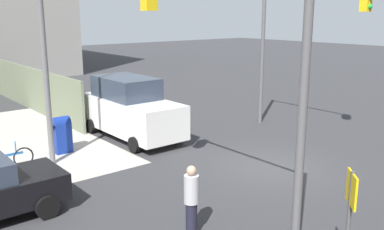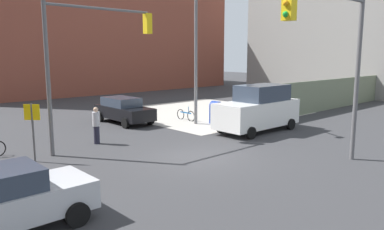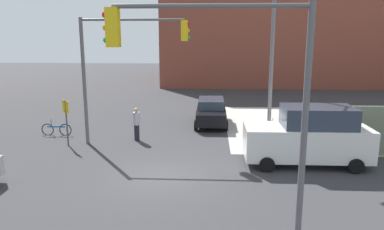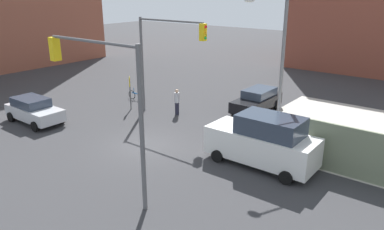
% 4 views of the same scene
% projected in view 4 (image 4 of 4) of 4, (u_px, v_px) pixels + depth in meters
% --- Properties ---
extents(ground_plane, '(120.00, 120.00, 0.00)m').
position_uv_depth(ground_plane, '(145.00, 145.00, 20.84)').
color(ground_plane, '#333335').
extents(sidewalk_corner, '(12.00, 12.00, 0.01)m').
position_uv_depth(sidewalk_corner, '(359.00, 135.00, 22.34)').
color(sidewalk_corner, '#ADA89E').
rests_on(sidewalk_corner, ground).
extents(traffic_signal_nw_corner, '(5.53, 0.36, 6.50)m').
position_uv_depth(traffic_signal_nw_corner, '(165.00, 48.00, 24.10)').
color(traffic_signal_nw_corner, '#59595B').
rests_on(traffic_signal_nw_corner, ground).
extents(traffic_signal_se_corner, '(5.41, 0.36, 6.50)m').
position_uv_depth(traffic_signal_se_corner, '(103.00, 88.00, 14.57)').
color(traffic_signal_se_corner, '#59595B').
rests_on(traffic_signal_se_corner, ground).
extents(street_lamp_corner, '(1.41, 2.45, 8.00)m').
position_uv_depth(street_lamp_corner, '(277.00, 57.00, 20.49)').
color(street_lamp_corner, slate).
rests_on(street_lamp_corner, ground).
extents(warning_sign_two_way, '(0.48, 0.48, 2.40)m').
position_uv_depth(warning_sign_two_way, '(130.00, 87.00, 26.50)').
color(warning_sign_two_way, '#4C4C4C').
rests_on(warning_sign_two_way, ground).
extents(mailbox_blue, '(0.56, 0.64, 1.43)m').
position_uv_depth(mailbox_blue, '(288.00, 132.00, 20.73)').
color(mailbox_blue, navy).
rests_on(mailbox_blue, ground).
extents(coupe_black, '(2.02, 4.45, 1.62)m').
position_uv_depth(coupe_black, '(257.00, 100.00, 26.22)').
color(coupe_black, black).
rests_on(coupe_black, ground).
extents(coupe_silver, '(4.27, 2.02, 1.62)m').
position_uv_depth(coupe_silver, '(34.00, 110.00, 24.14)').
color(coupe_silver, '#B7BABF').
rests_on(coupe_silver, ground).
extents(van_white_delivery, '(5.40, 2.32, 2.62)m').
position_uv_depth(van_white_delivery, '(263.00, 141.00, 18.10)').
color(van_white_delivery, white).
rests_on(van_white_delivery, ground).
extents(pedestrian_crossing, '(0.36, 0.36, 1.81)m').
position_uv_depth(pedestrian_crossing, '(177.00, 101.00, 25.59)').
color(pedestrian_crossing, '#B2B2B7').
rests_on(pedestrian_crossing, ground).
extents(bicycle_leaning_on_fence, '(0.05, 1.75, 0.97)m').
position_uv_depth(bicycle_leaning_on_fence, '(293.00, 125.00, 22.86)').
color(bicycle_leaning_on_fence, black).
rests_on(bicycle_leaning_on_fence, ground).
extents(bicycle_at_crosswalk, '(1.75, 0.05, 0.97)m').
position_uv_depth(bicycle_at_crosswalk, '(137.00, 96.00, 29.17)').
color(bicycle_at_crosswalk, black).
rests_on(bicycle_at_crosswalk, ground).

